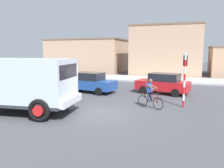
% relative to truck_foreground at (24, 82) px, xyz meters
% --- Properties ---
extents(ground_plane, '(120.00, 120.00, 0.00)m').
position_rel_truck_foreground_xyz_m(ground_plane, '(3.82, 1.36, -1.67)').
color(ground_plane, '#4C4C51').
extents(sidewalk_far, '(80.00, 5.00, 0.16)m').
position_rel_truck_foreground_xyz_m(sidewalk_far, '(3.82, 16.14, -1.59)').
color(sidewalk_far, '#ADADA8').
rests_on(sidewalk_far, ground).
extents(truck_foreground, '(5.67, 3.29, 2.90)m').
position_rel_truck_foreground_xyz_m(truck_foreground, '(0.00, 0.00, 0.00)').
color(truck_foreground, silver).
rests_on(truck_foreground, ground).
extents(cyclist, '(1.61, 0.77, 1.72)m').
position_rel_truck_foreground_xyz_m(cyclist, '(6.19, 3.19, -0.80)').
color(cyclist, black).
rests_on(cyclist, ground).
extents(traffic_light_pole, '(0.24, 0.43, 3.20)m').
position_rel_truck_foreground_xyz_m(traffic_light_pole, '(8.03, 4.11, 0.40)').
color(traffic_light_pole, red).
rests_on(traffic_light_pole, ground).
extents(car_red_near, '(4.26, 2.49, 1.60)m').
position_rel_truck_foreground_xyz_m(car_red_near, '(6.40, 7.97, -0.85)').
color(car_red_near, red).
rests_on(car_red_near, ground).
extents(car_white_mid, '(4.03, 1.94, 1.60)m').
position_rel_truck_foreground_xyz_m(car_white_mid, '(-4.75, 9.14, -0.85)').
color(car_white_mid, '#234C9E').
rests_on(car_white_mid, ground).
extents(car_far_side, '(4.21, 2.32, 1.60)m').
position_rel_truck_foreground_xyz_m(car_far_side, '(0.81, 6.64, -0.85)').
color(car_far_side, '#234C9E').
rests_on(car_far_side, ground).
extents(building_corner_left, '(12.14, 8.11, 5.18)m').
position_rel_truck_foreground_xyz_m(building_corner_left, '(-7.66, 24.31, 0.93)').
color(building_corner_left, tan).
rests_on(building_corner_left, ground).
extents(building_mid_block, '(9.22, 6.53, 6.68)m').
position_rel_truck_foreground_xyz_m(building_mid_block, '(5.22, 21.96, 1.68)').
color(building_mid_block, tan).
rests_on(building_mid_block, ground).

